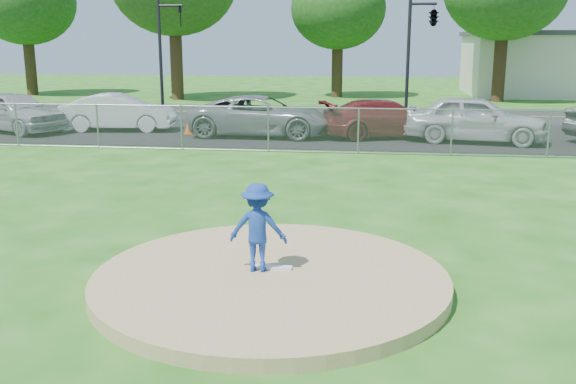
# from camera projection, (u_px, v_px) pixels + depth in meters

# --- Properties ---
(ground) EXTENTS (120.00, 120.00, 0.00)m
(ground) POSITION_uv_depth(u_px,v_px,m) (323.00, 164.00, 19.43)
(ground) COLOR #1D5913
(ground) RESTS_ON ground
(pitchers_mound) EXTENTS (5.40, 5.40, 0.20)m
(pitchers_mound) POSITION_uv_depth(u_px,v_px,m) (271.00, 279.00, 9.76)
(pitchers_mound) COLOR tan
(pitchers_mound) RESTS_ON ground
(pitching_rubber) EXTENTS (0.60, 0.15, 0.04)m
(pitching_rubber) POSITION_uv_depth(u_px,v_px,m) (273.00, 267.00, 9.92)
(pitching_rubber) COLOR white
(pitching_rubber) RESTS_ON pitchers_mound
(chain_link_fence) EXTENTS (40.00, 0.06, 1.50)m
(chain_link_fence) POSITION_uv_depth(u_px,v_px,m) (328.00, 131.00, 21.19)
(chain_link_fence) COLOR gray
(chain_link_fence) RESTS_ON ground
(parking_lot) EXTENTS (50.00, 8.00, 0.01)m
(parking_lot) POSITION_uv_depth(u_px,v_px,m) (336.00, 134.00, 25.70)
(parking_lot) COLOR black
(parking_lot) RESTS_ON ground
(street) EXTENTS (60.00, 7.00, 0.01)m
(street) POSITION_uv_depth(u_px,v_px,m) (345.00, 114.00, 32.93)
(street) COLOR #242427
(street) RESTS_ON ground
(traffic_signal_left) EXTENTS (1.28, 0.20, 5.60)m
(traffic_signal_left) POSITION_uv_depth(u_px,v_px,m) (165.00, 47.00, 31.36)
(traffic_signal_left) COLOR black
(traffic_signal_left) RESTS_ON ground
(traffic_signal_center) EXTENTS (1.42, 2.48, 5.60)m
(traffic_signal_center) POSITION_uv_depth(u_px,v_px,m) (431.00, 19.00, 29.44)
(traffic_signal_center) COLOR black
(traffic_signal_center) RESTS_ON ground
(pitcher) EXTENTS (0.89, 0.52, 1.36)m
(pitcher) POSITION_uv_depth(u_px,v_px,m) (258.00, 227.00, 9.72)
(pitcher) COLOR #1B3C99
(pitcher) RESTS_ON pitchers_mound
(traffic_cone) EXTENTS (0.36, 0.36, 0.70)m
(traffic_cone) POSITION_uv_depth(u_px,v_px,m) (189.00, 125.00, 25.61)
(traffic_cone) COLOR #E2540B
(traffic_cone) RESTS_ON parking_lot
(parked_car_silver) EXTENTS (5.24, 3.83, 1.66)m
(parked_car_silver) POSITION_uv_depth(u_px,v_px,m) (14.00, 111.00, 26.13)
(parked_car_silver) COLOR #A8A9AD
(parked_car_silver) RESTS_ON parking_lot
(parked_car_white) EXTENTS (4.73, 2.11, 1.51)m
(parked_car_white) POSITION_uv_depth(u_px,v_px,m) (119.00, 112.00, 26.51)
(parked_car_white) COLOR silver
(parked_car_white) RESTS_ON parking_lot
(parked_car_gray) EXTENTS (5.71, 2.77, 1.57)m
(parked_car_gray) POSITION_uv_depth(u_px,v_px,m) (262.00, 116.00, 24.98)
(parked_car_gray) COLOR gray
(parked_car_gray) RESTS_ON parking_lot
(parked_car_darkred) EXTENTS (5.39, 3.49, 1.45)m
(parked_car_darkred) POSITION_uv_depth(u_px,v_px,m) (386.00, 119.00, 24.60)
(parked_car_darkred) COLOR maroon
(parked_car_darkred) RESTS_ON parking_lot
(parked_car_pearl) EXTENTS (5.30, 2.80, 1.72)m
(parked_car_pearl) POSITION_uv_depth(u_px,v_px,m) (475.00, 119.00, 23.43)
(parked_car_pearl) COLOR silver
(parked_car_pearl) RESTS_ON parking_lot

